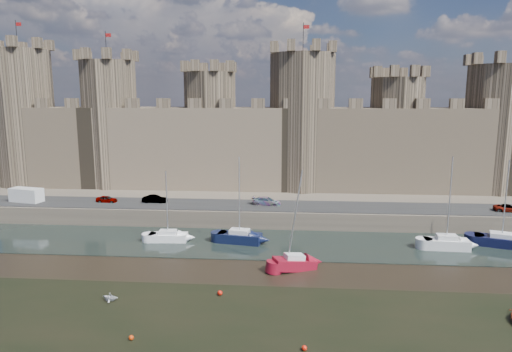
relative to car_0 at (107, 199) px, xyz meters
The scene contains 19 objects.
ground 44.05m from the car_0, 51.07° to the right, with size 160.00×160.00×0.00m, color black.
water_channel 29.58m from the car_0, 20.24° to the right, with size 160.00×12.00×0.08m, color black.
quay 37.84m from the car_0, 43.07° to the left, with size 160.00×60.00×2.50m, color #4C443A.
road 27.62m from the car_0, ahead, with size 160.00×7.00×0.10m, color black.
castle 31.52m from the car_0, 27.12° to the left, with size 108.50×11.00×29.00m.
car_0 is the anchor object (origin of this frame).
car_1 7.36m from the car_0, ahead, with size 1.28×3.67×1.21m, color gray.
car_2 24.33m from the car_0, ahead, with size 1.72×4.22×1.23m, color gray.
car_3 58.29m from the car_0, ahead, with size 1.75×3.81×1.06m, color gray.
van 12.31m from the car_0, behind, with size 4.97×1.99×2.17m, color silver.
sailboat_0 16.10m from the car_0, 40.03° to the right, with size 4.98×2.16×9.13m.
sailboat_1 23.82m from the car_0, 25.24° to the right, with size 5.79×3.05×11.03m.
sailboat_2 48.15m from the car_0, 12.74° to the right, with size 5.36×2.31×11.37m.
sailboat_3 54.90m from the car_0, ahead, with size 6.62×4.30×10.82m.
sailboat_4 33.97m from the car_0, 33.16° to the right, with size 5.03×3.57×10.97m.
dinghy_3 30.02m from the car_0, 67.30° to the right, with size 1.24×0.76×1.44m, color silver.
buoy_0 37.58m from the car_0, 65.12° to the right, with size 0.39×0.39×0.39m, color red.
buoy_1 33.43m from the car_0, 50.14° to the right, with size 0.48×0.48×0.48m, color red.
buoy_4 45.14m from the car_0, 49.86° to the right, with size 0.41×0.41×0.41m, color red.
Camera 1 is at (0.27, -31.36, 18.64)m, focal length 32.00 mm.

